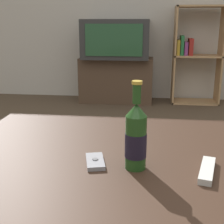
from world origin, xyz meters
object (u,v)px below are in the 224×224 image
Objects in this scene: bookshelf at (194,54)px; cell_phone at (95,161)px; tv_stand at (116,80)px; beer_bottle at (136,137)px; television at (116,39)px; remote_control at (207,170)px.

bookshelf is 8.88× the size of cell_phone.
bookshelf is (0.93, 0.05, 0.32)m from tv_stand.
beer_bottle is (-0.57, -2.92, 0.01)m from bookshelf.
television is (0.00, -0.00, 0.50)m from tv_stand.
television reaches higher than cell_phone.
cell_phone is (-0.71, -2.91, -0.09)m from bookshelf.
remote_control is (0.58, -2.88, -0.26)m from television.
television is 0.95m from bookshelf.
television is at bearing 115.78° from remote_control.
television is at bearing 97.13° from beer_bottle.
tv_stand is 2.87m from cell_phone.
television reaches higher than tv_stand.
remote_control reaches higher than cell_phone.
television reaches higher than remote_control.
tv_stand is at bearing 97.12° from beer_bottle.
beer_bottle is 0.25m from remote_control.
cell_phone is (0.22, -2.85, -0.26)m from television.
beer_bottle is at bearing -21.10° from cell_phone.
beer_bottle is 1.61× the size of remote_control.
beer_bottle is (0.36, -2.87, 0.33)m from tv_stand.
cell_phone is (0.22, -2.86, 0.23)m from tv_stand.
beer_bottle reaches higher than cell_phone.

